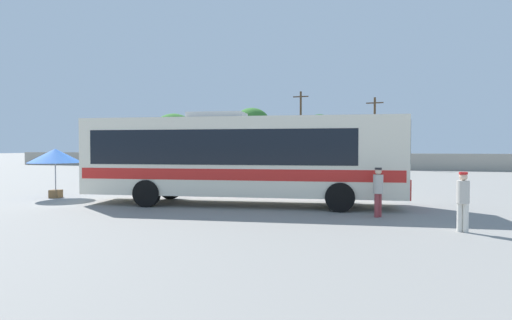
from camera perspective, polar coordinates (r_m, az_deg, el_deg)
ground_plane at (r=25.87m, az=3.44°, el=-3.29°), size 300.00×300.00×0.00m
perimeter_wall at (r=43.99m, az=8.83°, el=-0.14°), size 80.00×0.30×1.70m
coach_bus_cream_red at (r=15.92m, az=-2.76°, el=0.63°), size 12.64×4.01×3.66m
attendant_by_bus_door at (r=13.64m, az=17.03°, el=-3.97°), size 0.45×0.45×1.62m
passenger_waiting_on_apron at (r=12.09m, az=27.43°, el=-4.82°), size 0.40×0.40×1.61m
vendor_umbrella_near_gate_blue at (r=20.20m, az=-26.73°, el=0.45°), size 2.31×2.31×2.23m
parked_car_leftmost_maroon at (r=44.33m, az=-8.12°, el=-0.25°), size 4.45×2.25×1.40m
parked_car_second_red at (r=41.83m, az=-1.31°, el=-0.34°), size 4.66×2.15×1.41m
parked_car_third_maroon at (r=40.47m, az=7.05°, el=-0.37°), size 4.33×2.04×1.50m
utility_pole_near at (r=47.17m, az=6.39°, el=4.57°), size 1.80×0.24×8.87m
utility_pole_far at (r=45.36m, az=16.56°, el=3.92°), size 1.80×0.28×7.76m
roadside_tree_left at (r=51.86m, az=-11.64°, el=4.01°), size 5.32×5.32×6.63m
roadside_tree_midleft at (r=49.04m, az=-0.59°, el=5.24°), size 4.43×4.43×7.17m
roadside_tree_midright at (r=47.35m, az=9.03°, el=4.63°), size 3.53×3.53×6.21m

